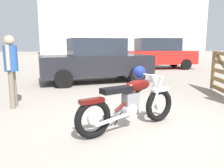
# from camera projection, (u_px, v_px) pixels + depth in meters

# --- Properties ---
(ground_plane) EXTENTS (80.00, 80.00, 0.00)m
(ground_plane) POSITION_uv_depth(u_px,v_px,m) (139.00, 124.00, 4.27)
(ground_plane) COLOR gray
(vintage_motorcycle) EXTENTS (1.91, 1.12, 1.07)m
(vintage_motorcycle) POSITION_uv_depth(u_px,v_px,m) (131.00, 101.00, 3.97)
(vintage_motorcycle) COLOR black
(vintage_motorcycle) RESTS_ON ground_plane
(bystander) EXTENTS (0.30, 0.46, 1.66)m
(bystander) POSITION_uv_depth(u_px,v_px,m) (11.00, 64.00, 5.15)
(bystander) COLOR #706656
(bystander) RESTS_ON ground_plane
(pale_sedan_back) EXTENTS (3.97, 1.96, 1.78)m
(pale_sedan_back) POSITION_uv_depth(u_px,v_px,m) (160.00, 53.00, 13.43)
(pale_sedan_back) COLOR black
(pale_sedan_back) RESTS_ON ground_plane
(blue_hatchback_right) EXTENTS (4.46, 2.54, 1.67)m
(blue_hatchback_right) POSITION_uv_depth(u_px,v_px,m) (96.00, 60.00, 8.76)
(blue_hatchback_right) COLOR black
(blue_hatchback_right) RESTS_ON ground_plane
(industrial_building) EXTENTS (23.13, 12.00, 17.55)m
(industrial_building) POSITION_uv_depth(u_px,v_px,m) (120.00, 26.00, 35.32)
(industrial_building) COLOR beige
(industrial_building) RESTS_ON ground_plane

